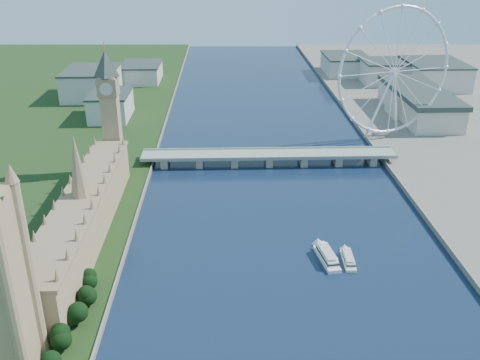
{
  "coord_description": "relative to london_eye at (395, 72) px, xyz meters",
  "views": [
    {
      "loc": [
        -39.16,
        -131.92,
        176.5
      ],
      "look_at": [
        -27.95,
        210.0,
        24.67
      ],
      "focal_mm": 40.0,
      "sensor_mm": 36.0,
      "label": 1
    }
  ],
  "objects": [
    {
      "name": "london_eye",
      "position": [
        0.0,
        0.0,
        0.0
      ],
      "size": [
        113.6,
        39.12,
        124.3
      ],
      "color": "silver",
      "rests_on": "ground"
    },
    {
      "name": "westminster_bridge",
      "position": [
        -119.98,
        -55.08,
        -60.89
      ],
      "size": [
        220.0,
        22.0,
        9.5
      ],
      "color": "gray",
      "rests_on": "ground"
    },
    {
      "name": "county_hall",
      "position": [
        55.02,
        74.92,
        -67.52
      ],
      "size": [
        54.0,
        144.0,
        35.0
      ],
      "primitive_type": null,
      "color": "beige",
      "rests_on": "ground"
    },
    {
      "name": "big_ben",
      "position": [
        -247.98,
        -77.08,
        -0.95
      ],
      "size": [
        20.02,
        20.02,
        110.0
      ],
      "color": "tan",
      "rests_on": "ground"
    },
    {
      "name": "parliament_range",
      "position": [
        -247.98,
        -185.08,
        -49.04
      ],
      "size": [
        24.0,
        200.0,
        70.0
      ],
      "color": "tan",
      "rests_on": "ground"
    },
    {
      "name": "tour_boat_far",
      "position": [
        -84.8,
        -214.18,
        -67.52
      ],
      "size": [
        7.76,
        26.4,
        5.74
      ],
      "primitive_type": null,
      "rotation": [
        0.0,
        0.0,
        -0.04
      ],
      "color": "silver",
      "rests_on": "ground"
    },
    {
      "name": "city_skyline",
      "position": [
        -80.75,
        205.0,
        -50.56
      ],
      "size": [
        505.0,
        280.0,
        32.0
      ],
      "color": "beige",
      "rests_on": "ground"
    },
    {
      "name": "tour_boat_near",
      "position": [
        -97.29,
        -211.84,
        -67.52
      ],
      "size": [
        13.36,
        33.64,
        7.26
      ],
      "primitive_type": null,
      "rotation": [
        0.0,
        0.0,
        0.15
      ],
      "color": "white",
      "rests_on": "ground"
    }
  ]
}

